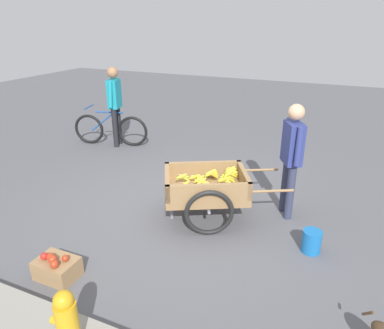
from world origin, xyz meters
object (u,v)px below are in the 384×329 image
at_px(plastic_bucket, 312,241).
at_px(mixed_fruit_crate, 57,268).
at_px(vendor_person, 292,152).
at_px(fruit_cart, 206,189).
at_px(cyclist_person, 115,99).
at_px(fire_hydrant, 67,325).
at_px(bicycle, 111,129).

relative_size(plastic_bucket, mixed_fruit_crate, 0.64).
bearing_deg(vendor_person, fruit_cart, 27.51).
bearing_deg(plastic_bucket, vendor_person, -60.06).
bearing_deg(vendor_person, mixed_fruit_crate, 49.49).
height_order(vendor_person, cyclist_person, cyclist_person).
xyz_separation_m(plastic_bucket, mixed_fruit_crate, (2.45, 1.59, -0.01)).
bearing_deg(plastic_bucket, fire_hydrant, 54.28).
xyz_separation_m(bicycle, cyclist_person, (-0.15, -0.04, 0.66)).
bearing_deg(fire_hydrant, fruit_cart, -94.37).
relative_size(fire_hydrant, plastic_bucket, 2.40).
bearing_deg(vendor_person, bicycle, -20.18).
height_order(bicycle, cyclist_person, cyclist_person).
bearing_deg(mixed_fruit_crate, plastic_bucket, -147.08).
xyz_separation_m(vendor_person, plastic_bucket, (-0.44, 0.77, -0.82)).
height_order(bicycle, fire_hydrant, bicycle).
bearing_deg(mixed_fruit_crate, cyclist_person, -63.86).
bearing_deg(cyclist_person, fruit_cart, 144.71).
relative_size(cyclist_person, mixed_fruit_crate, 3.83).
bearing_deg(mixed_fruit_crate, vendor_person, -130.51).
relative_size(bicycle, fire_hydrant, 2.42).
xyz_separation_m(fruit_cart, cyclist_person, (2.91, -2.06, 0.58)).
bearing_deg(fire_hydrant, vendor_person, -111.51).
xyz_separation_m(bicycle, plastic_bucket, (-4.50, 2.26, -0.21)).
bearing_deg(plastic_bucket, mixed_fruit_crate, 32.92).
distance_m(fruit_cart, bicycle, 3.66).
bearing_deg(fruit_cart, fire_hydrant, 85.63).
bearing_deg(cyclist_person, bicycle, 14.60).
relative_size(vendor_person, mixed_fruit_crate, 3.63).
height_order(fruit_cart, vendor_person, vendor_person).
xyz_separation_m(vendor_person, cyclist_person, (3.92, -1.53, 0.06)).
bearing_deg(vendor_person, fire_hydrant, 68.49).
xyz_separation_m(cyclist_person, fire_hydrant, (-2.71, 4.58, -0.68)).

